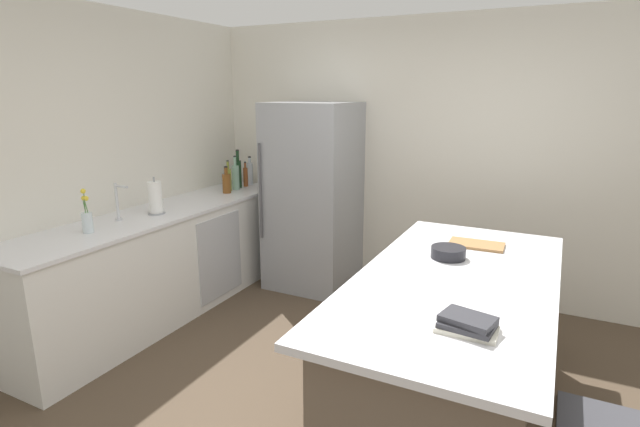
{
  "coord_description": "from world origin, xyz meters",
  "views": [
    {
      "loc": [
        0.97,
        -2.33,
        1.94
      ],
      "look_at": [
        -0.69,
        0.96,
        1.0
      ],
      "focal_mm": 27.18,
      "sensor_mm": 36.0,
      "label": 1
    }
  ],
  "objects": [
    {
      "name": "cutting_board",
      "position": [
        0.51,
        0.96,
        0.92
      ],
      "size": [
        0.37,
        0.22,
        0.02
      ],
      "color": "#9E7042",
      "rests_on": "kitchen_island"
    },
    {
      "name": "sink_faucet",
      "position": [
        -2.12,
        0.27,
        1.09
      ],
      "size": [
        0.15,
        0.05,
        0.3
      ],
      "color": "silver",
      "rests_on": "counter_run_left"
    },
    {
      "name": "refrigerator",
      "position": [
        -1.2,
        1.83,
        0.91
      ],
      "size": [
        0.8,
        0.77,
        1.83
      ],
      "color": "#93969B",
      "rests_on": "ground_plane"
    },
    {
      "name": "wall_rear",
      "position": [
        0.0,
        2.25,
        1.3
      ],
      "size": [
        6.0,
        0.1,
        2.6
      ],
      "primitive_type": "cube",
      "color": "silver",
      "rests_on": "ground_plane"
    },
    {
      "name": "wine_bottle",
      "position": [
        -2.09,
        1.81,
        1.09
      ],
      "size": [
        0.07,
        0.07,
        0.4
      ],
      "color": "#19381E",
      "rests_on": "counter_run_left"
    },
    {
      "name": "vinegar_bottle",
      "position": [
        -2.05,
        1.9,
        1.04
      ],
      "size": [
        0.05,
        0.05,
        0.27
      ],
      "color": "#994C23",
      "rests_on": "counter_run_left"
    },
    {
      "name": "whiskey_bottle",
      "position": [
        -2.02,
        1.52,
        1.04
      ],
      "size": [
        0.08,
        0.08,
        0.27
      ],
      "color": "brown",
      "rests_on": "counter_run_left"
    },
    {
      "name": "paper_towel_roll",
      "position": [
        -2.03,
        0.57,
        1.07
      ],
      "size": [
        0.14,
        0.14,
        0.31
      ],
      "color": "gray",
      "rests_on": "counter_run_left"
    },
    {
      "name": "olive_oil_bottle",
      "position": [
        -2.06,
        1.61,
        1.05
      ],
      "size": [
        0.06,
        0.06,
        0.32
      ],
      "color": "olive",
      "rests_on": "counter_run_left"
    },
    {
      "name": "mixing_bowl",
      "position": [
        0.39,
        0.62,
        0.95
      ],
      "size": [
        0.22,
        0.22,
        0.07
      ],
      "color": "black",
      "rests_on": "kitchen_island"
    },
    {
      "name": "counter_run_left",
      "position": [
        -2.07,
        0.67,
        0.47
      ],
      "size": [
        0.68,
        2.89,
        0.93
      ],
      "color": "silver",
      "rests_on": "ground_plane"
    },
    {
      "name": "soda_bottle",
      "position": [
        -2.07,
        2.0,
        1.06
      ],
      "size": [
        0.06,
        0.06,
        0.31
      ],
      "color": "silver",
      "rests_on": "counter_run_left"
    },
    {
      "name": "kitchen_island",
      "position": [
        0.5,
        0.32,
        0.46
      ],
      "size": [
        1.06,
        2.2,
        0.91
      ],
      "color": "brown",
      "rests_on": "ground_plane"
    },
    {
      "name": "flower_vase",
      "position": [
        -2.06,
        -0.07,
        1.04
      ],
      "size": [
        0.07,
        0.07,
        0.33
      ],
      "color": "silver",
      "rests_on": "counter_run_left"
    },
    {
      "name": "ground_plane",
      "position": [
        0.0,
        0.0,
        0.0
      ],
      "size": [
        7.2,
        7.2,
        0.0
      ],
      "primitive_type": "plane",
      "color": "#4C3D2D"
    },
    {
      "name": "cookbook_stack",
      "position": [
        0.68,
        -0.31,
        0.94
      ],
      "size": [
        0.26,
        0.2,
        0.07
      ],
      "color": "silver",
      "rests_on": "kitchen_island"
    },
    {
      "name": "wall_left",
      "position": [
        -2.45,
        0.0,
        1.3
      ],
      "size": [
        0.1,
        6.0,
        2.6
      ],
      "primitive_type": "cube",
      "color": "silver",
      "rests_on": "ground_plane"
    },
    {
      "name": "gin_bottle",
      "position": [
        -2.05,
        1.72,
        1.07
      ],
      "size": [
        0.07,
        0.07,
        0.35
      ],
      "color": "#8CB79E",
      "rests_on": "counter_run_left"
    }
  ]
}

